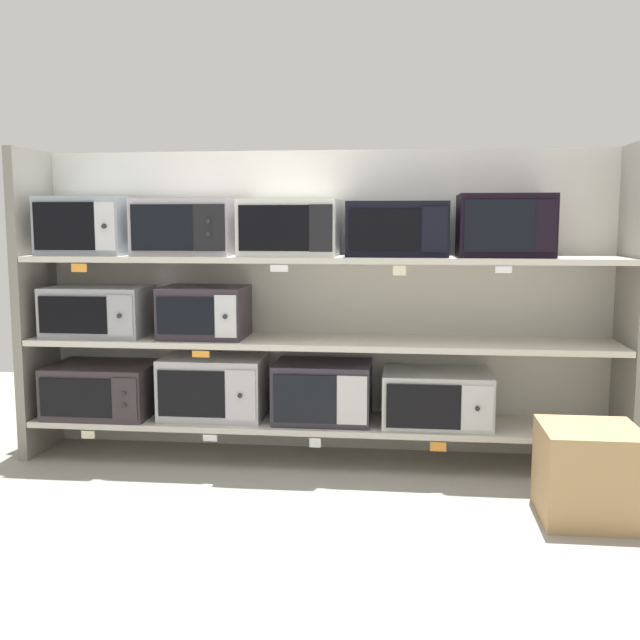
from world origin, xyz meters
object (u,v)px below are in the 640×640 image
(microwave_7, at_px, (186,227))
(microwave_10, at_px, (505,226))
(microwave_9, at_px, (397,229))
(microwave_0, at_px, (103,389))
(microwave_6, at_px, (88,226))
(microwave_1, at_px, (213,387))
(microwave_4, at_px, (99,311))
(microwave_5, at_px, (205,312))
(microwave_8, at_px, (290,228))
(microwave_3, at_px, (437,398))
(microwave_2, at_px, (323,392))
(shipping_carton, at_px, (589,473))

(microwave_7, bearing_deg, microwave_10, -0.00)
(microwave_7, height_order, microwave_9, microwave_7)
(microwave_0, xyz_separation_m, microwave_6, (-0.05, -0.00, 0.87))
(microwave_1, distance_m, microwave_9, 1.27)
(microwave_4, distance_m, microwave_5, 0.58)
(microwave_8, xyz_separation_m, microwave_10, (1.07, -0.00, 0.01))
(microwave_4, bearing_deg, microwave_9, 0.00)
(microwave_3, relative_size, microwave_7, 1.08)
(microwave_3, height_order, microwave_9, microwave_9)
(microwave_0, relative_size, microwave_2, 1.10)
(microwave_4, relative_size, microwave_8, 1.08)
(microwave_2, relative_size, microwave_6, 1.11)
(microwave_3, distance_m, microwave_6, 2.03)
(microwave_7, bearing_deg, microwave_6, -180.00)
(microwave_4, distance_m, microwave_9, 1.64)
(microwave_7, distance_m, shipping_carton, 2.26)
(microwave_3, bearing_deg, microwave_7, 180.00)
(microwave_7, distance_m, microwave_9, 1.09)
(microwave_2, bearing_deg, microwave_4, 179.99)
(microwave_6, height_order, microwave_7, microwave_6)
(microwave_2, relative_size, microwave_8, 1.02)
(microwave_5, bearing_deg, microwave_9, -0.00)
(microwave_5, height_order, microwave_8, microwave_8)
(microwave_8, bearing_deg, microwave_7, -179.99)
(microwave_4, bearing_deg, microwave_8, -0.01)
(microwave_4, height_order, microwave_6, microwave_6)
(microwave_0, bearing_deg, microwave_6, -179.71)
(microwave_4, height_order, shipping_carton, microwave_4)
(microwave_5, xyz_separation_m, microwave_9, (1.00, -0.00, 0.43))
(microwave_0, xyz_separation_m, microwave_5, (0.57, 0.00, 0.43))
(microwave_1, xyz_separation_m, microwave_3, (1.17, -0.00, -0.03))
(microwave_8, bearing_deg, microwave_2, -0.00)
(microwave_1, xyz_separation_m, microwave_9, (0.96, 0.00, 0.83))
(shipping_carton, bearing_deg, microwave_1, 159.84)
(microwave_2, height_order, microwave_4, microwave_4)
(microwave_0, height_order, microwave_7, microwave_7)
(microwave_0, height_order, shipping_carton, microwave_0)
(microwave_4, bearing_deg, microwave_0, -0.26)
(microwave_2, height_order, microwave_10, microwave_10)
(microwave_4, bearing_deg, shipping_carton, -15.24)
(microwave_9, height_order, microwave_10, microwave_10)
(microwave_1, relative_size, microwave_7, 1.06)
(microwave_9, bearing_deg, microwave_6, -179.99)
(microwave_6, bearing_deg, microwave_7, 0.00)
(microwave_0, xyz_separation_m, microwave_9, (1.57, 0.00, 0.86))
(microwave_2, relative_size, microwave_3, 0.91)
(microwave_7, xyz_separation_m, microwave_8, (0.55, 0.00, -0.00))
(microwave_3, bearing_deg, shipping_carton, -47.04)
(microwave_1, bearing_deg, microwave_6, -179.98)
(microwave_9, xyz_separation_m, microwave_10, (0.53, -0.00, 0.02))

